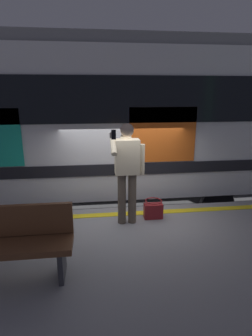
{
  "coord_description": "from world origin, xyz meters",
  "views": [
    {
      "loc": [
        0.58,
        4.85,
        3.22
      ],
      "look_at": [
        0.02,
        0.3,
        1.9
      ],
      "focal_mm": 28.55,
      "sensor_mm": 36.0,
      "label": 1
    }
  ],
  "objects_px": {
    "bench": "(13,241)",
    "train_carriage": "(80,116)",
    "handbag": "(153,210)",
    "passenger": "(127,166)"
  },
  "relations": [
    {
      "from": "train_carriage",
      "to": "handbag",
      "type": "height_order",
      "value": "train_carriage"
    },
    {
      "from": "bench",
      "to": "passenger",
      "type": "bearing_deg",
      "value": -140.98
    },
    {
      "from": "train_carriage",
      "to": "handbag",
      "type": "relative_size",
      "value": 28.76
    },
    {
      "from": "handbag",
      "to": "bench",
      "type": "relative_size",
      "value": 0.24
    },
    {
      "from": "passenger",
      "to": "handbag",
      "type": "distance_m",
      "value": 1.0
    },
    {
      "from": "handbag",
      "to": "bench",
      "type": "distance_m",
      "value": 2.47
    },
    {
      "from": "train_carriage",
      "to": "passenger",
      "type": "height_order",
      "value": "train_carriage"
    },
    {
      "from": "handbag",
      "to": "passenger",
      "type": "bearing_deg",
      "value": 11.46
    },
    {
      "from": "passenger",
      "to": "bench",
      "type": "relative_size",
      "value": 1.21
    },
    {
      "from": "bench",
      "to": "train_carriage",
      "type": "bearing_deg",
      "value": -99.97
    }
  ]
}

